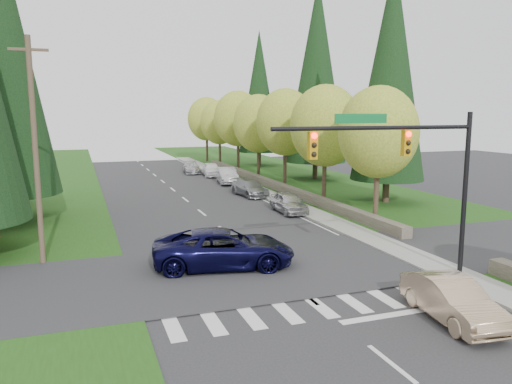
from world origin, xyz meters
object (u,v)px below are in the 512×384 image
suv_navy (224,248)px  parked_car_c (227,176)px  parked_car_a (289,202)px  parked_car_b (250,188)px  parked_car_d (211,169)px  sedan_champagne (452,300)px  parked_car_e (192,168)px

suv_navy → parked_car_c: (7.52, 25.14, -0.09)m
parked_car_c → parked_car_a: bearing=-82.2°
suv_navy → parked_car_c: size_ratio=1.32×
parked_car_a → parked_car_b: size_ratio=0.92×
parked_car_b → parked_car_d: size_ratio=1.04×
parked_car_a → suv_navy: bearing=-124.2°
parked_car_b → parked_car_d: parked_car_d is taller
parked_car_b → parked_car_d: bearing=82.2°
suv_navy → parked_car_b: size_ratio=1.37×
parked_car_c → parked_car_d: 5.95m
suv_navy → parked_car_a: bearing=-24.7°
suv_navy → parked_car_b: bearing=-10.9°
parked_car_c → suv_navy: bearing=-98.9°
parked_car_c → parked_car_d: size_ratio=1.08×
parked_car_b → sedan_champagne: bearing=-100.6°
parked_car_b → parked_car_d: 13.46m
sedan_champagne → parked_car_c: 33.19m
suv_navy → parked_car_e: 34.97m
parked_car_b → parked_car_e: 16.83m
sedan_champagne → parked_car_d: parked_car_d is taller
parked_car_a → parked_car_e: (-1.40, 24.16, -0.08)m
parked_car_b → parked_car_c: bearing=81.3°
sedan_champagne → parked_car_c: bearing=93.3°
parked_car_b → parked_car_e: size_ratio=1.05×
sedan_champagne → parked_car_b: sedan_champagne is taller
suv_navy → parked_car_a: suv_navy is taller
sedan_champagne → parked_car_e: size_ratio=1.00×
parked_car_a → parked_car_d: size_ratio=0.95×
parked_car_b → parked_car_c: (0.27, 7.51, 0.12)m
parked_car_a → parked_car_b: parked_car_a is taller
parked_car_a → parked_car_e: 24.21m
parked_car_a → parked_car_c: size_ratio=0.88×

